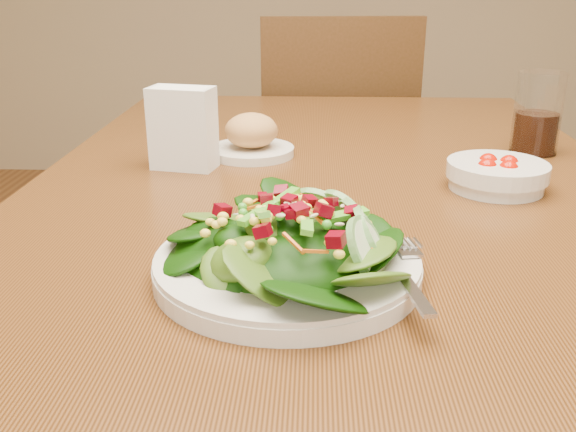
{
  "coord_description": "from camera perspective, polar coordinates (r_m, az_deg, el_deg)",
  "views": [
    {
      "loc": [
        -0.03,
        -0.89,
        1.04
      ],
      "look_at": [
        -0.06,
        -0.28,
        0.81
      ],
      "focal_mm": 40.0,
      "sensor_mm": 36.0,
      "label": 1
    }
  ],
  "objects": [
    {
      "name": "drinking_glass",
      "position": [
        1.17,
        21.25,
        8.06
      ],
      "size": [
        0.08,
        0.08,
        0.14
      ],
      "color": "silver",
      "rests_on": "dining_table"
    },
    {
      "name": "bread_plate",
      "position": [
        1.08,
        -3.27,
        6.91
      ],
      "size": [
        0.14,
        0.14,
        0.07
      ],
      "color": "silver",
      "rests_on": "dining_table"
    },
    {
      "name": "tomato_bowl",
      "position": [
        0.96,
        18.08,
        3.52
      ],
      "size": [
        0.14,
        0.14,
        0.05
      ],
      "color": "silver",
      "rests_on": "dining_table"
    },
    {
      "name": "salad_plate",
      "position": [
        0.64,
        0.77,
        -3.07
      ],
      "size": [
        0.27,
        0.27,
        0.08
      ],
      "rotation": [
        0.0,
        0.0,
        0.4
      ],
      "color": "silver",
      "rests_on": "dining_table"
    },
    {
      "name": "napkin_holder",
      "position": [
        1.01,
        -9.33,
        7.9
      ],
      "size": [
        0.11,
        0.07,
        0.13
      ],
      "rotation": [
        0.0,
        0.0,
        -0.2
      ],
      "color": "white",
      "rests_on": "dining_table"
    },
    {
      "name": "dining_table",
      "position": [
        0.97,
        4.04,
        -2.86
      ],
      "size": [
        0.9,
        1.4,
        0.75
      ],
      "color": "brown",
      "rests_on": "ground_plane"
    },
    {
      "name": "chair_far",
      "position": [
        1.87,
        3.99,
        3.97
      ],
      "size": [
        0.47,
        0.48,
        0.94
      ],
      "rotation": [
        0.0,
        0.0,
        3.24
      ],
      "color": "#3F2412",
      "rests_on": "ground_plane"
    }
  ]
}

